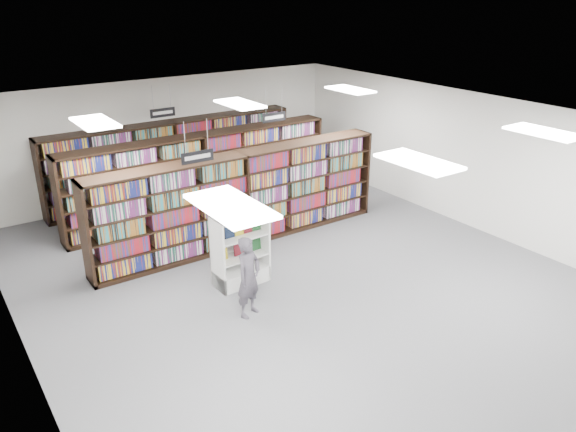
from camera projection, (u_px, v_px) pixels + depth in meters
floor at (294, 276)px, 11.34m from camera, size 12.00×12.00×0.00m
ceiling at (295, 120)px, 10.11m from camera, size 10.00×12.00×0.10m
wall_back at (168, 137)px, 15.30m from camera, size 10.00×0.10×3.20m
wall_left at (12, 273)px, 8.11m from camera, size 0.10×12.00×3.20m
wall_right at (466, 160)px, 13.34m from camera, size 0.10×12.00×3.20m
bookshelf_row_near at (243, 199)px, 12.46m from camera, size 7.00×0.60×2.10m
bookshelf_row_mid at (202, 175)px, 13.98m from camera, size 7.00×0.60×2.10m
bookshelf_row_far at (174, 159)px, 15.28m from camera, size 7.00×0.60×2.10m
aisle_sign_left at (197, 156)px, 10.35m from camera, size 0.65×0.02×0.80m
aisle_sign_right at (274, 116)px, 13.44m from camera, size 0.65×0.02×0.80m
aisle_sign_center at (163, 112)px, 13.92m from camera, size 0.65×0.02×0.80m
troffer_front_left at (231, 206)px, 6.27m from camera, size 0.60×1.20×0.04m
troffer_front_center at (418, 162)px, 7.85m from camera, size 0.60×1.20×0.04m
troffer_front_right at (544, 132)px, 9.42m from camera, size 0.60×1.20×0.04m
troffer_back_left at (95, 122)px, 10.08m from camera, size 0.60×1.20×0.04m
troffer_back_center at (240, 104)px, 11.65m from camera, size 0.60×1.20×0.04m
troffer_back_right at (350, 90)px, 13.22m from camera, size 0.60×1.20×0.04m
endcap_display at (240, 260)px, 10.93m from camera, size 1.07×0.56×1.48m
open_book at (237, 212)px, 10.49m from camera, size 0.71×0.55×0.13m
shopper at (249, 277)px, 9.75m from camera, size 0.64×0.54×1.49m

